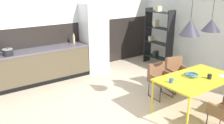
{
  "coord_description": "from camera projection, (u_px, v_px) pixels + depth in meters",
  "views": [
    {
      "loc": [
        -2.61,
        -3.09,
        2.46
      ],
      "look_at": [
        0.1,
        0.8,
        0.91
      ],
      "focal_mm": 37.88,
      "sensor_mm": 36.0,
      "label": 1
    }
  ],
  "objects": [
    {
      "name": "bottle_wine_green",
      "position": [
        74.0,
        39.0,
        6.68
      ],
      "size": [
        0.07,
        0.07,
        0.29
      ],
      "color": "tan",
      "rests_on": "kitchen_counter"
    },
    {
      "name": "mug_tall_blue",
      "position": [
        210.0,
        76.0,
        4.52
      ],
      "size": [
        0.12,
        0.08,
        0.09
      ],
      "color": "black",
      "rests_on": "dining_table"
    },
    {
      "name": "cooking_pot",
      "position": [
        8.0,
        52.0,
        5.55
      ],
      "size": [
        0.24,
        0.24,
        0.18
      ],
      "color": "black",
      "rests_on": "kitchen_counter"
    },
    {
      "name": "back_wall_splashback_dark",
      "position": [
        62.0,
        48.0,
        6.85
      ],
      "size": [
        6.74,
        0.12,
        1.43
      ],
      "primitive_type": "cube",
      "color": "black",
      "rests_on": "ground"
    },
    {
      "name": "open_shelf_unit",
      "position": [
        158.0,
        36.0,
        7.39
      ],
      "size": [
        0.3,
        0.98,
        1.86
      ],
      "rotation": [
        0.0,
        0.0,
        -1.57
      ],
      "color": "black",
      "rests_on": "ground"
    },
    {
      "name": "dining_table",
      "position": [
        196.0,
        80.0,
        4.6
      ],
      "size": [
        1.59,
        0.93,
        0.75
      ],
      "color": "gold",
      "rests_on": "ground"
    },
    {
      "name": "kitchen_counter",
      "position": [
        18.0,
        70.0,
        5.92
      ],
      "size": [
        3.75,
        0.63,
        0.88
      ],
      "color": "#4E4430",
      "rests_on": "ground"
    },
    {
      "name": "armchair_by_stool",
      "position": [
        159.0,
        76.0,
        5.38
      ],
      "size": [
        0.51,
        0.5,
        0.77
      ],
      "rotation": [
        0.0,
        0.0,
        3.09
      ],
      "color": "brown",
      "rests_on": "ground"
    },
    {
      "name": "pendant_lamp_over_table_near",
      "position": [
        190.0,
        27.0,
        4.13
      ],
      "size": [
        0.37,
        0.37,
        1.19
      ],
      "color": "black"
    },
    {
      "name": "mug_dark_espresso",
      "position": [
        171.0,
        80.0,
        4.33
      ],
      "size": [
        0.11,
        0.07,
        0.09
      ],
      "color": "#335B93",
      "rests_on": "dining_table"
    },
    {
      "name": "pendant_lamp_over_table_far",
      "position": [
        211.0,
        25.0,
        4.49
      ],
      "size": [
        0.35,
        0.35,
        1.18
      ],
      "color": "black"
    },
    {
      "name": "ground_plane",
      "position": [
        131.0,
        118.0,
        4.6
      ],
      "size": [
        8.76,
        8.76,
        0.0
      ],
      "primitive_type": "plane",
      "color": "#C7B295"
    },
    {
      "name": "refrigerator_column",
      "position": [
        94.0,
        37.0,
        6.95
      ],
      "size": [
        0.68,
        0.6,
        1.99
      ],
      "primitive_type": "cube",
      "color": "silver",
      "rests_on": "ground"
    },
    {
      "name": "fruit_bowl",
      "position": [
        191.0,
        75.0,
        4.62
      ],
      "size": [
        0.28,
        0.28,
        0.06
      ],
      "color": "#33607F",
      "rests_on": "dining_table"
    },
    {
      "name": "armchair_facing_counter",
      "position": [
        176.0,
        70.0,
        5.72
      ],
      "size": [
        0.56,
        0.55,
        0.8
      ],
      "rotation": [
        0.0,
        0.0,
        2.95
      ],
      "color": "brown",
      "rests_on": "ground"
    }
  ]
}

